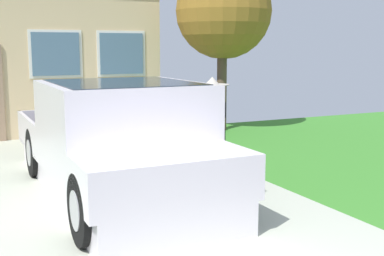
% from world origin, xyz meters
% --- Properties ---
extents(pickup_truck, '(2.16, 5.18, 1.66)m').
position_xyz_m(pickup_truck, '(0.23, 3.44, 0.75)').
color(pickup_truck, silver).
rests_on(pickup_truck, ground).
extents(person_with_hat, '(0.54, 0.54, 1.67)m').
position_xyz_m(person_with_hat, '(1.81, 3.64, 0.99)').
color(person_with_hat, black).
rests_on(person_with_hat, ground).
extents(handbag, '(0.28, 0.22, 0.41)m').
position_xyz_m(handbag, '(1.97, 3.49, 0.13)').
color(handbag, '#B24C56').
rests_on(handbag, ground).
extents(neighbor_tree, '(2.44, 2.44, 4.26)m').
position_xyz_m(neighbor_tree, '(4.55, 8.18, 2.99)').
color(neighbor_tree, brown).
rests_on(neighbor_tree, ground).
extents(wheeled_trash_bin, '(0.60, 0.72, 1.06)m').
position_xyz_m(wheeled_trash_bin, '(3.61, 7.97, 0.57)').
color(wheeled_trash_bin, navy).
rests_on(wheeled_trash_bin, ground).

